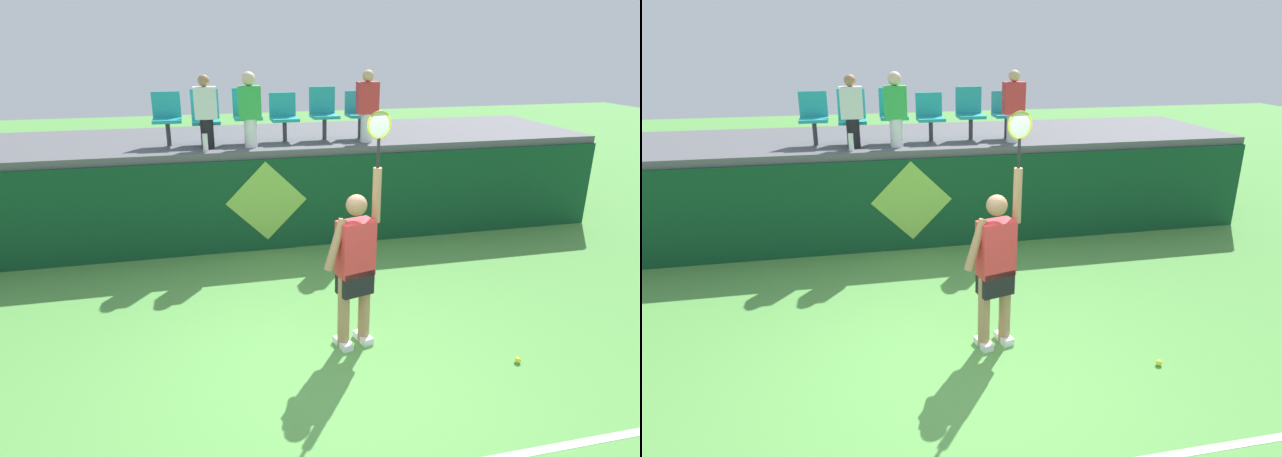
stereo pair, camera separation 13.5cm
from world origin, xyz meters
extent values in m
plane|color=#519342|center=(0.00, 0.00, 0.00)|extent=(40.00, 40.00, 0.00)
cube|color=#0F4223|center=(0.00, 3.54, 0.74)|extent=(11.35, 0.20, 1.47)
cube|color=#56565B|center=(0.00, 4.83, 1.53)|extent=(11.35, 2.69, 0.12)
cube|color=white|center=(0.27, 0.42, 0.04)|extent=(0.18, 0.28, 0.08)
cube|color=white|center=(0.52, 0.49, 0.04)|extent=(0.18, 0.28, 0.08)
cylinder|color=#A87A56|center=(0.27, 0.42, 0.42)|extent=(0.13, 0.13, 0.85)
cylinder|color=#A87A56|center=(0.52, 0.49, 0.42)|extent=(0.13, 0.13, 0.85)
cube|color=black|center=(0.40, 0.45, 0.77)|extent=(0.40, 0.30, 0.28)
cube|color=red|center=(0.40, 0.45, 1.15)|extent=(0.42, 0.31, 0.60)
sphere|color=#A87A56|center=(0.40, 0.45, 1.62)|extent=(0.22, 0.22, 0.22)
cylinder|color=#A87A56|center=(0.17, 0.40, 1.23)|extent=(0.27, 0.15, 0.55)
cylinder|color=#A87A56|center=(0.63, 0.51, 1.69)|extent=(0.09, 0.09, 0.58)
cylinder|color=black|center=(0.63, 0.51, 2.13)|extent=(0.03, 0.03, 0.30)
torus|color=gold|center=(0.63, 0.51, 2.41)|extent=(0.28, 0.09, 0.28)
ellipsoid|color=silver|center=(0.63, 0.51, 2.41)|extent=(0.24, 0.08, 0.24)
sphere|color=#D1E533|center=(1.98, -0.29, 0.03)|extent=(0.07, 0.07, 0.07)
cylinder|color=white|center=(-1.02, 3.65, 1.73)|extent=(0.08, 0.08, 0.27)
cylinder|color=#38383D|center=(-1.57, 4.24, 1.78)|extent=(0.07, 0.07, 0.37)
cube|color=teal|center=(-1.57, 4.24, 1.99)|extent=(0.44, 0.42, 0.05)
cube|color=teal|center=(-1.57, 4.43, 2.22)|extent=(0.44, 0.04, 0.40)
cylinder|color=#38383D|center=(-0.97, 4.24, 1.76)|extent=(0.07, 0.07, 0.33)
cube|color=teal|center=(-0.97, 4.24, 1.95)|extent=(0.44, 0.42, 0.05)
cube|color=teal|center=(-0.97, 4.43, 2.21)|extent=(0.44, 0.04, 0.47)
cylinder|color=#38383D|center=(-0.31, 4.24, 1.79)|extent=(0.07, 0.07, 0.38)
cube|color=teal|center=(-0.31, 4.24, 2.00)|extent=(0.44, 0.42, 0.05)
cube|color=teal|center=(-0.31, 4.43, 2.24)|extent=(0.44, 0.04, 0.42)
cylinder|color=#38383D|center=(0.29, 4.24, 1.76)|extent=(0.07, 0.07, 0.33)
cube|color=teal|center=(0.29, 4.24, 1.95)|extent=(0.44, 0.42, 0.05)
cube|color=teal|center=(0.29, 4.43, 2.17)|extent=(0.44, 0.04, 0.38)
cylinder|color=#38383D|center=(0.97, 4.24, 1.78)|extent=(0.07, 0.07, 0.36)
cube|color=teal|center=(0.97, 4.24, 1.98)|extent=(0.44, 0.42, 0.05)
cube|color=teal|center=(0.97, 4.43, 2.23)|extent=(0.44, 0.04, 0.44)
cylinder|color=#38383D|center=(1.59, 4.24, 1.78)|extent=(0.07, 0.07, 0.36)
cube|color=teal|center=(1.59, 4.24, 1.98)|extent=(0.44, 0.42, 0.05)
cube|color=teal|center=(1.59, 4.43, 2.19)|extent=(0.44, 0.04, 0.36)
cylinder|color=black|center=(-0.97, 3.91, 1.82)|extent=(0.20, 0.20, 0.45)
cube|color=white|center=(-0.97, 3.91, 2.29)|extent=(0.34, 0.20, 0.48)
sphere|color=#A87A56|center=(-0.97, 3.91, 2.61)|extent=(0.18, 0.18, 0.18)
cylinder|color=white|center=(1.59, 3.87, 1.82)|extent=(0.20, 0.20, 0.46)
cube|color=red|center=(1.59, 3.87, 2.30)|extent=(0.34, 0.20, 0.50)
sphere|color=#DBAD84|center=(1.59, 3.87, 2.65)|extent=(0.19, 0.19, 0.19)
cylinder|color=white|center=(-0.31, 3.86, 1.81)|extent=(0.20, 0.20, 0.44)
cube|color=green|center=(-0.31, 3.86, 2.28)|extent=(0.34, 0.20, 0.50)
sphere|color=beige|center=(-0.31, 3.86, 2.64)|extent=(0.21, 0.21, 0.21)
cube|color=#0F4223|center=(-0.15, 3.43, 0.00)|extent=(0.90, 0.01, 0.00)
plane|color=#8CC64C|center=(-0.15, 3.43, 0.81)|extent=(1.27, 0.00, 1.27)
camera|label=1|loc=(-1.12, -4.45, 3.22)|focal=29.72mm
camera|label=2|loc=(-0.98, -4.48, 3.22)|focal=29.72mm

